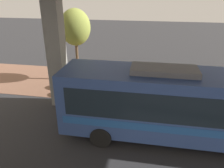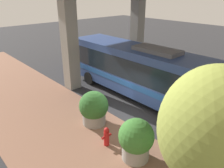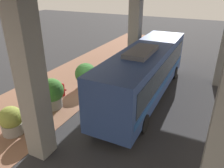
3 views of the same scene
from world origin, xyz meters
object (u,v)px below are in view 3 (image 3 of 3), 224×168
Objects in this scene: planter_middle at (86,76)px; planter_extra at (41,114)px; planter_back at (11,121)px; bus at (146,70)px; planter_front at (52,93)px; fire_hydrant at (63,90)px.

planter_extra is (0.56, -5.29, -0.04)m from planter_middle.
planter_back is at bearing -136.82° from planter_extra.
bus is 6.98m from planter_extra.
planter_back is (-0.13, -2.94, -0.23)m from planter_front.
bus is 5.72m from fire_hydrant.
planter_middle is 5.32m from planter_extra.
planter_extra is at bearing -84.01° from planter_middle.
planter_middle is 1.11× the size of planter_extra.
planter_back is 1.44m from planter_extra.
planter_front is at bearing -140.46° from bus.
planter_middle is (-4.29, -0.51, -1.02)m from bus.
planter_extra is (1.27, -3.45, 0.41)m from fire_hydrant.
planter_back is (-4.78, -6.78, -1.21)m from bus.
fire_hydrant is at bearing 110.23° from planter_extra.
bus is at bearing 54.80° from planter_back.
planter_extra is at bearing -122.80° from bus.
planter_middle is (0.71, 1.84, 0.45)m from fire_hydrant.
planter_middle reaches higher than planter_extra.
fire_hydrant is 1.61m from planter_front.
planter_front is (-4.65, -3.84, -0.98)m from bus.
bus reaches higher than planter_extra.
planter_back is 0.90× the size of planter_extra.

